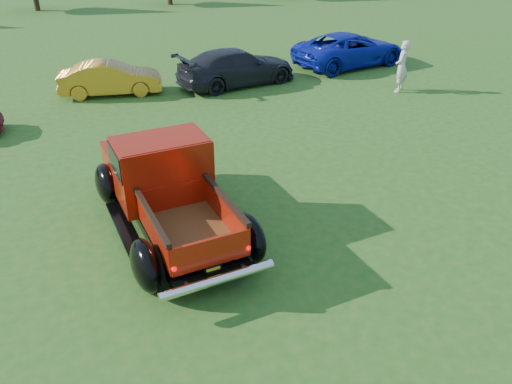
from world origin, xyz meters
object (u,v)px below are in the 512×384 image
at_px(pickup_truck, 164,184).
at_px(spectator, 402,66).
at_px(show_car_blue, 350,49).
at_px(show_car_grey, 237,67).
at_px(show_car_yellow, 110,78).

distance_m(pickup_truck, spectator, 11.45).
distance_m(pickup_truck, show_car_blue, 13.85).
height_order(pickup_truck, spectator, pickup_truck).
relative_size(pickup_truck, show_car_grey, 1.12).
bearing_deg(pickup_truck, show_car_yellow, 85.21).
height_order(show_car_yellow, show_car_blue, show_car_blue).
bearing_deg(show_car_yellow, show_car_blue, -78.62).
bearing_deg(show_car_grey, pickup_truck, 142.01).
xyz_separation_m(pickup_truck, show_car_grey, (5.02, 8.49, -0.22)).
height_order(show_car_yellow, spectator, spectator).
xyz_separation_m(pickup_truck, show_car_yellow, (0.43, 9.19, -0.31)).
height_order(show_car_blue, spectator, spectator).
height_order(pickup_truck, show_car_grey, pickup_truck).
height_order(pickup_truck, show_car_yellow, pickup_truck).
bearing_deg(show_car_yellow, spectator, -99.93).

